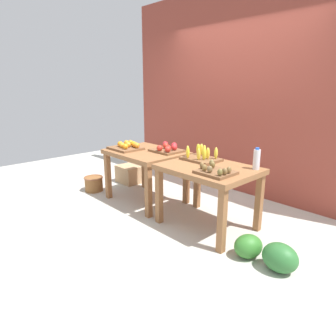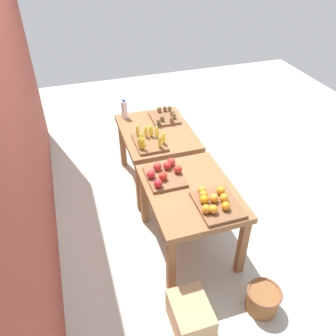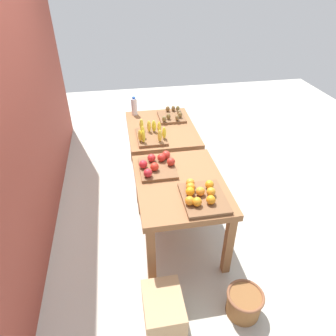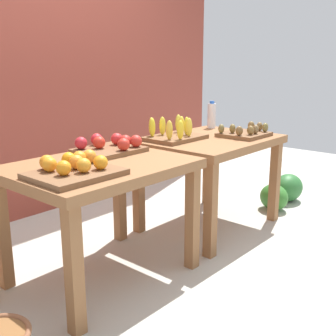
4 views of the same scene
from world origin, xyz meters
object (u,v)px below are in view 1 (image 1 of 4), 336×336
display_table_left (146,158)px  watermelon_pile (267,253)px  banana_crate (201,156)px  display_table_right (208,176)px  cardboard_produce_box (129,174)px  water_bottle (257,159)px  apple_bin (167,149)px  orange_bin (127,146)px  wicker_basket (94,183)px  kiwi_bin (215,171)px

display_table_left → watermelon_pile: bearing=-6.2°
banana_crate → watermelon_pile: size_ratio=0.69×
display_table_right → watermelon_pile: size_ratio=1.62×
cardboard_produce_box → water_bottle: bearing=-0.4°
water_bottle → apple_bin: bearing=-175.3°
orange_bin → apple_bin: bearing=30.4°
display_table_left → wicker_basket: 1.07m
apple_bin → wicker_basket: (-1.12, -0.53, -0.65)m
wicker_basket → cardboard_produce_box: 0.65m
banana_crate → watermelon_pile: 1.36m
water_bottle → watermelon_pile: size_ratio=0.37×
display_table_left → kiwi_bin: bearing=-7.4°
orange_bin → apple_bin: apple_bin is taller
display_table_left → banana_crate: (0.87, 0.16, 0.15)m
banana_crate → wicker_basket: bearing=-163.8°
display_table_left → kiwi_bin: 1.36m
display_table_right → watermelon_pile: (0.89, -0.22, -0.50)m
display_table_left → cardboard_produce_box: display_table_left is taller
watermelon_pile → cardboard_produce_box: (-2.85, 0.52, 0.02)m
orange_bin → kiwi_bin: bearing=-1.9°
display_table_right → cardboard_produce_box: display_table_right is taller
banana_crate → cardboard_produce_box: (-1.71, 0.14, -0.63)m
kiwi_bin → watermelon_pile: size_ratio=0.57×
kiwi_bin → apple_bin: bearing=162.2°
display_table_right → apple_bin: bearing=168.5°
banana_crate → watermelon_pile: (1.14, -0.37, -0.65)m
orange_bin → wicker_basket: bearing=-159.5°
kiwi_bin → wicker_basket: size_ratio=1.23×
cardboard_produce_box → watermelon_pile: bearing=-10.3°
kiwi_bin → wicker_basket: 2.32m
banana_crate → wicker_basket: banana_crate is taller
water_bottle → kiwi_bin: bearing=-112.9°
display_table_right → apple_bin: 0.90m
kiwi_bin → watermelon_pile: 0.92m
apple_bin → cardboard_produce_box: bearing=173.6°
display_table_right → water_bottle: water_bottle is taller
wicker_basket → display_table_right: bearing=10.0°
watermelon_pile → wicker_basket: (-2.88, -0.13, -0.00)m
water_bottle → watermelon_pile: (0.47, -0.50, -0.72)m
banana_crate → watermelon_pile: banana_crate is taller
orange_bin → display_table_left: bearing=24.6°
display_table_right → kiwi_bin: bearing=-37.9°
apple_bin → water_bottle: bearing=4.7°
kiwi_bin → cardboard_produce_box: bearing=167.7°
apple_bin → watermelon_pile: bearing=-12.6°
display_table_left → watermelon_pile: display_table_left is taller
apple_bin → cardboard_produce_box: 1.26m
banana_crate → water_bottle: 0.69m
display_table_right → wicker_basket: bearing=-170.0°
orange_bin → watermelon_pile: 2.36m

